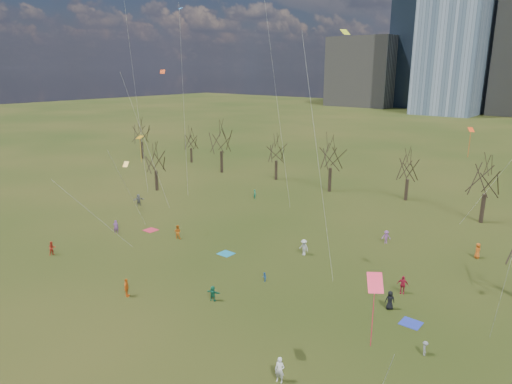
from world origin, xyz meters
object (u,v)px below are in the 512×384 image
Objects in this scene: person_2 at (52,248)px; person_1 at (280,370)px; blanket_teal at (226,254)px; blanket_navy at (411,323)px; person_4 at (127,288)px; blanket_crimson at (151,230)px.

person_1 is at bearing -93.84° from person_2.
person_2 is (-14.63, -12.49, 0.79)m from blanket_teal.
blanket_teal is 1.00× the size of blanket_navy.
blanket_navy is 13.20m from person_1.
blanket_navy is 0.89× the size of person_1.
blanket_teal is at bearing -41.11° from person_4.
person_1 reaches higher than blanket_teal.
blanket_navy is 24.80m from person_4.
person_4 is (-0.21, -12.94, 0.86)m from blanket_teal.
blanket_crimson is at bearing -177.61° from blanket_teal.
blanket_crimson is 0.99× the size of person_2.
person_1 is 32.14m from person_2.
blanket_navy is 1.00× the size of blanket_crimson.
blanket_crimson is at bearing -11.12° from person_2.
blanket_navy is 0.92× the size of person_4.
blanket_teal is 0.89× the size of person_1.
person_2 is 0.92× the size of person_4.
person_1 is (17.49, -13.54, 0.88)m from blanket_teal.
blanket_teal is 0.92× the size of person_4.
blanket_navy is at bearing -0.78° from blanket_crimson.
person_4 is at bearing -44.81° from blanket_crimson.
blanket_crimson is at bearing 179.22° from blanket_navy.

